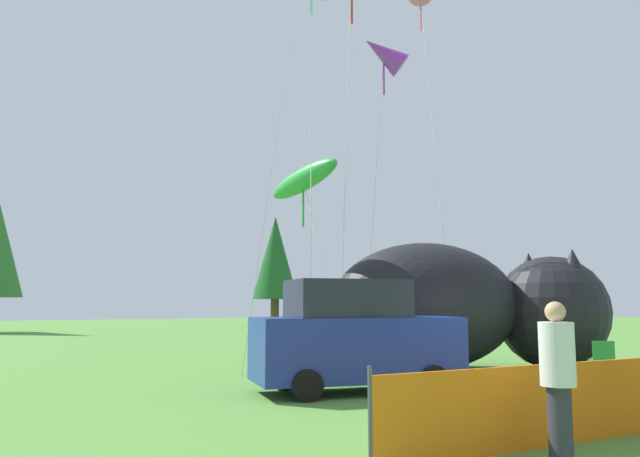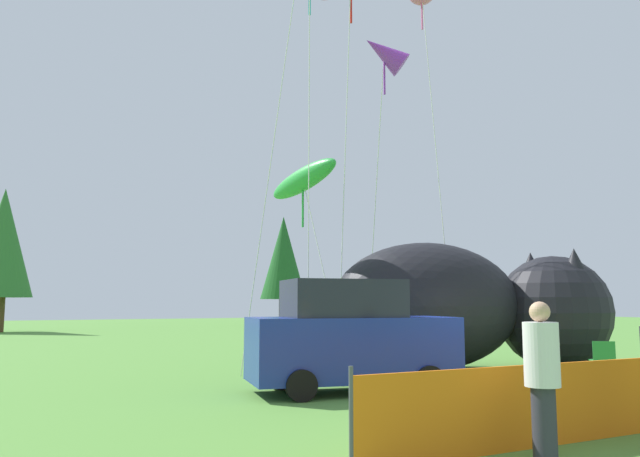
# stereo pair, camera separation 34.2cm
# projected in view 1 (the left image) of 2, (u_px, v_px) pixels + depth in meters

# --- Properties ---
(ground_plane) EXTENTS (120.00, 120.00, 0.00)m
(ground_plane) POSITION_uv_depth(u_px,v_px,m) (489.00, 393.00, 12.50)
(ground_plane) COLOR #548C38
(parked_car) EXTENTS (4.41, 2.47, 2.27)m
(parked_car) POSITION_uv_depth(u_px,v_px,m) (354.00, 338.00, 12.73)
(parked_car) COLOR navy
(parked_car) RESTS_ON ground
(folding_chair) EXTENTS (0.73, 0.73, 0.92)m
(folding_chair) POSITION_uv_depth(u_px,v_px,m) (602.00, 357.00, 14.69)
(folding_chair) COLOR #267F33
(folding_chair) RESTS_ON ground
(inflatable_cat) EXTENTS (7.84, 5.56, 3.43)m
(inflatable_cat) POSITION_uv_depth(u_px,v_px,m) (463.00, 311.00, 17.00)
(inflatable_cat) COLOR black
(inflatable_cat) RESTS_ON ground
(safety_fence) EXTENTS (7.28, 0.10, 1.13)m
(safety_fence) POSITION_uv_depth(u_px,v_px,m) (597.00, 400.00, 8.37)
(safety_fence) COLOR orange
(safety_fence) RESTS_ON ground
(spectator_in_red_shirt) EXTENTS (0.40, 0.40, 1.83)m
(spectator_in_red_shirt) POSITION_uv_depth(u_px,v_px,m) (558.00, 375.00, 7.11)
(spectator_in_red_shirt) COLOR #2D2D38
(spectator_in_red_shirt) RESTS_ON ground
(kite_purple_delta) EXTENTS (1.76, 3.36, 10.00)m
(kite_purple_delta) POSITION_uv_depth(u_px,v_px,m) (383.00, 54.00, 18.80)
(kite_purple_delta) COLOR silver
(kite_purple_delta) RESTS_ON ground
(kite_green_fish) EXTENTS (1.11, 3.79, 5.74)m
(kite_green_fish) POSITION_uv_depth(u_px,v_px,m) (303.00, 180.00, 16.96)
(kite_green_fish) COLOR silver
(kite_green_fish) RESTS_ON ground
(horizon_tree_east) EXTENTS (3.64, 3.64, 8.69)m
(horizon_tree_east) POSITION_uv_depth(u_px,v_px,m) (275.00, 258.00, 49.80)
(horizon_tree_east) COLOR brown
(horizon_tree_east) RESTS_ON ground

